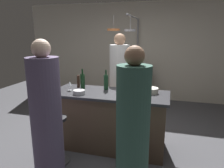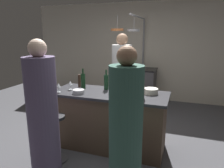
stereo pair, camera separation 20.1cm
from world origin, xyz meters
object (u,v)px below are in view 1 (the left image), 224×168
stove_range (135,85)px  chef (119,84)px  guest_left (47,119)px  wine_bottle_white (143,89)px  mixing_bowl_ceramic (151,90)px  wine_glass_near_right_guest (70,84)px  bar_stool_left (58,138)px  wine_bottle_green (106,82)px  wine_bottle_red (83,81)px  bar_stool_right (136,149)px  wine_bottle_dark (144,91)px  guest_right (133,132)px  wine_glass_near_left_guest (58,86)px  wine_bottle_amber (134,85)px  pepper_mill (78,81)px  mixing_bowl_steel (79,92)px

stove_range → chef: (-0.05, -1.59, 0.38)m
guest_left → wine_bottle_white: guest_left is taller
wine_bottle_white → mixing_bowl_ceramic: size_ratio=1.50×
wine_glass_near_right_guest → mixing_bowl_ceramic: 1.28m
bar_stool_left → wine_bottle_green: size_ratio=2.12×
stove_range → mixing_bowl_ceramic: mixing_bowl_ceramic is taller
wine_bottle_white → wine_bottle_red: (-1.00, 0.17, 0.01)m
bar_stool_right → wine_bottle_dark: wine_bottle_dark is taller
wine_bottle_white → guest_left: bearing=-139.6°
stove_range → guest_right: (0.54, -3.41, 0.33)m
stove_range → mixing_bowl_ceramic: bearing=-75.0°
guest_right → wine_bottle_green: bearing=119.6°
guest_left → bar_stool_right: bearing=18.7°
chef → wine_bottle_white: bearing=-58.9°
guest_right → wine_glass_near_left_guest: (-1.27, 0.73, 0.23)m
guest_left → guest_right: 1.02m
chef → mixing_bowl_ceramic: bearing=-47.0°
wine_bottle_amber → guest_right: bearing=-80.9°
bar_stool_left → wine_bottle_white: (1.09, 0.52, 0.65)m
wine_bottle_red → bar_stool_right: bearing=-34.8°
stove_range → wine_bottle_red: (-0.47, -2.38, 0.58)m
stove_range → wine_bottle_white: bearing=-78.3°
stove_range → wine_glass_near_right_guest: wine_glass_near_right_guest is taller
chef → wine_bottle_green: 0.73m
bar_stool_left → pepper_mill: bearing=92.1°
wine_bottle_green → mixing_bowl_steel: (-0.31, -0.36, -0.09)m
stove_range → wine_bottle_green: wine_bottle_green is taller
wine_bottle_green → wine_glass_near_right_guest: 0.58m
bar_stool_left → wine_bottle_amber: size_ratio=2.33×
bar_stool_right → mixing_bowl_ceramic: mixing_bowl_ceramic is taller
wine_glass_near_right_guest → mixing_bowl_steel: bearing=-34.2°
chef → mixing_bowl_steel: 1.13m
guest_right → pepper_mill: 1.61m
chef → bar_stool_right: size_ratio=2.62×
stove_range → wine_bottle_dark: bearing=-78.4°
guest_right → wine_bottle_amber: guest_right is taller
pepper_mill → bar_stool_right: bearing=-35.3°
stove_range → mixing_bowl_ceramic: 2.44m
bar_stool_left → wine_glass_near_right_guest: (-0.08, 0.57, 0.63)m
wine_bottle_green → wine_bottle_red: size_ratio=0.96×
pepper_mill → wine_bottle_dark: size_ratio=0.63×
guest_left → pepper_mill: 1.16m
guest_left → pepper_mill: guest_left is taller
wine_bottle_white → wine_glass_near_right_guest: (-1.17, 0.05, -0.02)m
pepper_mill → wine_bottle_green: size_ratio=0.65×
guest_left → wine_bottle_green: (0.39, 1.13, 0.22)m
bar_stool_right → wine_bottle_dark: 0.76m
guest_left → mixing_bowl_ceramic: 1.57m
stove_range → mixing_bowl_steel: 2.73m
bar_stool_right → pepper_mill: pepper_mill is taller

